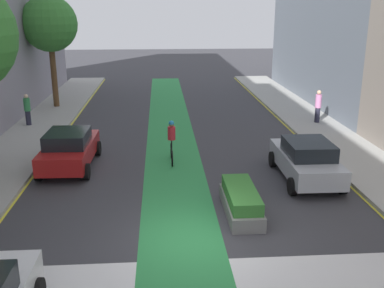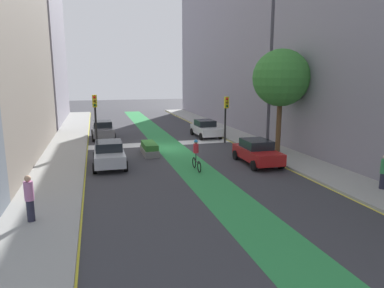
% 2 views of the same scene
% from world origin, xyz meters
% --- Properties ---
extents(ground_plane, '(120.00, 120.00, 0.00)m').
position_xyz_m(ground_plane, '(0.00, 0.00, 0.00)').
color(ground_plane, '#38383D').
extents(bike_lane_paint, '(2.40, 60.00, 0.01)m').
position_xyz_m(bike_lane_paint, '(-0.45, 0.00, 0.00)').
color(bike_lane_paint, '#2D8C47').
rests_on(bike_lane_paint, ground_plane).
extents(crosswalk_band, '(12.00, 1.80, 0.01)m').
position_xyz_m(crosswalk_band, '(0.00, -2.00, 0.00)').
color(crosswalk_band, silver).
rests_on(crosswalk_band, ground_plane).
extents(sidewalk_left, '(3.00, 60.00, 0.15)m').
position_xyz_m(sidewalk_left, '(-7.50, 0.00, 0.07)').
color(sidewalk_left, '#9E9E99').
rests_on(sidewalk_left, ground_plane).
extents(curb_stripe_left, '(0.16, 60.00, 0.01)m').
position_xyz_m(curb_stripe_left, '(-6.00, 0.00, 0.01)').
color(curb_stripe_left, yellow).
rests_on(curb_stripe_left, ground_plane).
extents(sidewalk_right, '(3.00, 60.00, 0.15)m').
position_xyz_m(sidewalk_right, '(7.50, 0.00, 0.07)').
color(sidewalk_right, '#9E9E99').
rests_on(sidewalk_right, ground_plane).
extents(curb_stripe_right, '(0.16, 60.00, 0.01)m').
position_xyz_m(curb_stripe_right, '(6.00, 0.00, 0.01)').
color(curb_stripe_right, yellow).
rests_on(curb_stripe_right, ground_plane).
extents(buildings_left_row, '(8.20, 58.11, 19.11)m').
position_xyz_m(buildings_left_row, '(-13.00, -1.12, 9.23)').
color(buildings_left_row, gray).
rests_on(buildings_left_row, ground_plane).
extents(traffic_signal_near_right, '(0.35, 0.52, 4.19)m').
position_xyz_m(traffic_signal_near_right, '(5.22, -1.69, 2.94)').
color(traffic_signal_near_right, black).
rests_on(traffic_signal_near_right, ground_plane).
extents(traffic_signal_near_left, '(0.35, 0.52, 3.93)m').
position_xyz_m(traffic_signal_near_left, '(-5.35, -0.88, 2.77)').
color(traffic_signal_near_left, black).
rests_on(traffic_signal_near_left, ground_plane).
extents(car_grey_right_near, '(2.11, 4.24, 1.57)m').
position_xyz_m(car_grey_right_near, '(4.63, -6.17, 0.80)').
color(car_grey_right_near, slate).
rests_on(car_grey_right_near, ground_plane).
extents(car_white_left_near, '(2.03, 4.20, 1.57)m').
position_xyz_m(car_white_left_near, '(-4.64, -4.20, 0.80)').
color(car_white_left_near, silver).
rests_on(car_white_left_near, ground_plane).
extents(car_silver_right_far, '(2.05, 4.22, 1.57)m').
position_xyz_m(car_silver_right_far, '(4.51, 4.31, 0.80)').
color(car_silver_right_far, '#B2B7BF').
rests_on(car_silver_right_far, ground_plane).
extents(car_red_left_far, '(2.10, 4.24, 1.57)m').
position_xyz_m(car_red_left_far, '(-4.70, 6.34, 0.80)').
color(car_red_left_far, '#A51919').
rests_on(car_red_left_far, ground_plane).
extents(cyclist_in_lane, '(0.32, 1.73, 1.86)m').
position_xyz_m(cyclist_in_lane, '(-0.52, 6.62, 0.97)').
color(cyclist_in_lane, black).
rests_on(cyclist_in_lane, ground_plane).
extents(pedestrian_sidewalk_right_a, '(0.34, 0.34, 1.81)m').
position_xyz_m(pedestrian_sidewalk_right_a, '(7.77, 12.43, 1.08)').
color(pedestrian_sidewalk_right_a, '#262638').
rests_on(pedestrian_sidewalk_right_a, sidewalk_right).
extents(pedestrian_sidewalk_left_a, '(0.34, 0.34, 1.70)m').
position_xyz_m(pedestrian_sidewalk_left_a, '(-8.16, 12.98, 1.02)').
color(pedestrian_sidewalk_left_a, '#262638').
rests_on(pedestrian_sidewalk_left_a, sidewalk_left).
extents(street_tree_near, '(4.03, 4.03, 7.35)m').
position_xyz_m(street_tree_near, '(-7.58, 3.92, 5.46)').
color(street_tree_near, brown).
rests_on(street_tree_near, sidewalk_left).
extents(median_planter, '(1.01, 2.87, 0.85)m').
position_xyz_m(median_planter, '(1.55, 1.60, 0.40)').
color(median_planter, slate).
rests_on(median_planter, ground_plane).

